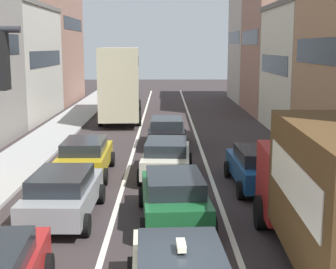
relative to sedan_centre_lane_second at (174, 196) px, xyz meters
name	(u,v)px	position (x,y,z in m)	size (l,w,h in m)	color
sidewalk_left	(50,136)	(-6.84, 13.85, -0.73)	(2.60, 64.00, 0.14)	#A1A1A1
lane_stripe_left	(137,137)	(-1.84, 13.85, -0.79)	(0.16, 60.00, 0.01)	silver
lane_stripe_right	(197,137)	(1.56, 13.85, -0.79)	(0.16, 60.00, 0.01)	silver
building_row_right	(330,48)	(9.76, 16.34, 4.23)	(7.20, 43.90, 11.08)	#B2ADA3
sedan_centre_lane_second	(174,196)	(0.00, 0.00, 0.00)	(2.29, 4.41, 1.49)	#19592D
wagon_left_lane_second	(63,193)	(-3.34, 0.30, 0.00)	(2.12, 4.33, 1.49)	gray
hatchback_centre_lane_third	(167,157)	(-0.20, 5.30, 0.00)	(2.22, 4.38, 1.49)	beige
sedan_left_lane_third	(85,156)	(-3.48, 5.42, 0.00)	(2.10, 4.32, 1.49)	#B29319
coupe_centre_lane_fourth	(167,131)	(-0.17, 11.40, 0.00)	(2.09, 4.32, 1.49)	black
sedan_right_lane_behind_truck	(259,166)	(3.20, 3.63, 0.00)	(2.16, 4.35, 1.49)	#194C8C
bus_mid_queue_primary	(121,80)	(-3.38, 21.13, 2.03)	(3.20, 10.61, 5.06)	#BFB793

